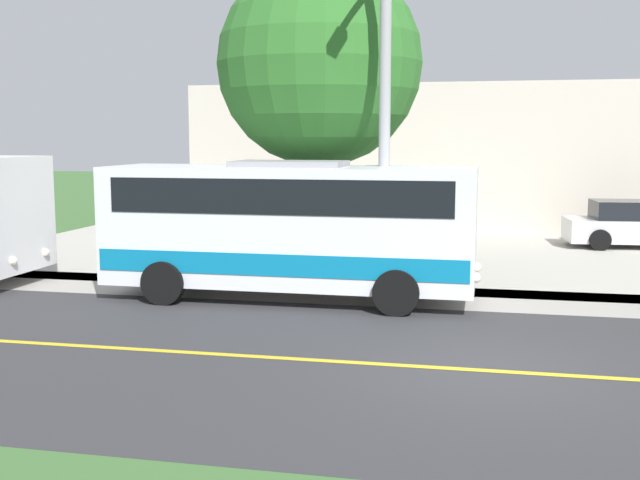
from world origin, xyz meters
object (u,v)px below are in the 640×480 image
(parked_car_near, at_px, (637,225))
(tree_curbside, at_px, (320,64))
(shuttle_bus_front, at_px, (290,223))
(commercial_building, at_px, (489,156))
(street_light_pole, at_px, (384,98))

(parked_car_near, distance_m, tree_curbside, 11.91)
(parked_car_near, xyz_separation_m, tree_curbside, (6.88, -8.64, 4.46))
(shuttle_bus_front, xyz_separation_m, commercial_building, (-16.94, 4.09, 1.05))
(tree_curbside, bearing_deg, commercial_building, 163.74)
(tree_curbside, height_order, commercial_building, tree_curbside)
(tree_curbside, distance_m, commercial_building, 14.80)
(tree_curbside, xyz_separation_m, commercial_building, (-14.00, 4.08, -2.50))
(street_light_pole, height_order, commercial_building, street_light_pole)
(shuttle_bus_front, xyz_separation_m, parked_car_near, (-9.82, 8.65, -0.92))
(shuttle_bus_front, xyz_separation_m, street_light_pole, (-0.42, 1.91, 2.60))
(parked_car_near, relative_size, tree_curbside, 0.59)
(parked_car_near, bearing_deg, commercial_building, -147.36)
(parked_car_near, bearing_deg, shuttle_bus_front, -41.36)
(street_light_pole, distance_m, tree_curbside, 3.30)
(parked_car_near, xyz_separation_m, commercial_building, (-7.12, -4.56, 1.97))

